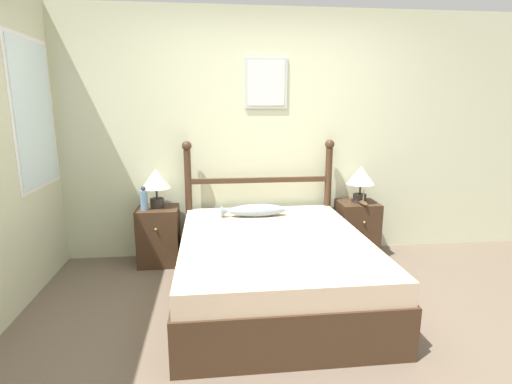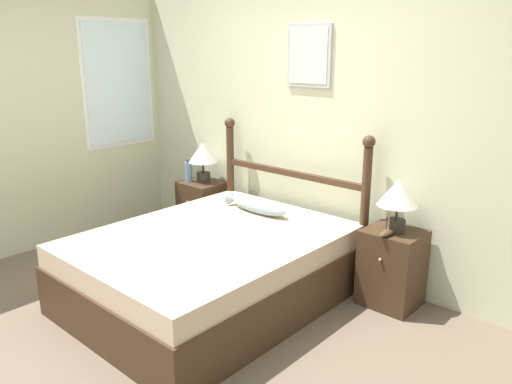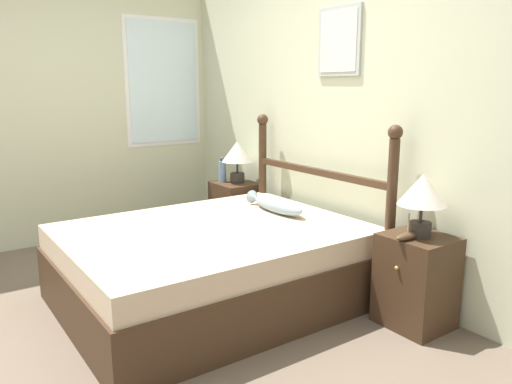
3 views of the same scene
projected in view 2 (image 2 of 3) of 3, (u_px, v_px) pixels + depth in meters
ground_plane at (153, 337)px, 3.35m from camera, size 16.00×16.00×0.00m
wall_back at (311, 120)px, 4.24m from camera, size 6.40×0.08×2.55m
bed at (212, 268)px, 3.78m from camera, size 1.54×1.98×0.54m
headboard at (290, 188)px, 4.34m from camera, size 1.57×0.10×1.24m
nightstand_left at (203, 210)px, 5.06m from camera, size 0.41×0.39×0.59m
nightstand_right at (392, 268)px, 3.72m from camera, size 0.41×0.39×0.59m
table_lamp_left at (203, 155)px, 4.92m from camera, size 0.29×0.29×0.39m
table_lamp_right at (398, 196)px, 3.55m from camera, size 0.29×0.29×0.39m
bottle at (189, 171)px, 4.97m from camera, size 0.07×0.07×0.24m
model_boat at (388, 232)px, 3.54m from camera, size 0.06×0.20×0.16m
fish_pillow at (257, 206)px, 4.19m from camera, size 0.63×0.15×0.12m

